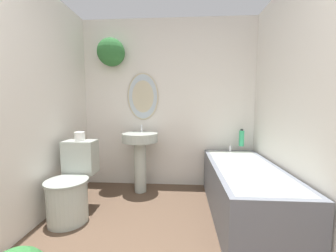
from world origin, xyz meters
The scene contains 8 objects.
wall_back centered at (-0.11, 2.67, 1.30)m, with size 2.57×0.38×2.40m.
wall_left centered at (-1.26, 1.33, 1.20)m, with size 0.06×2.78×2.40m.
wall_right centered at (1.26, 1.33, 1.20)m, with size 0.06×2.78×2.40m.
toilet centered at (-0.96, 1.69, 0.33)m, with size 0.42×0.62×0.79m.
pedestal_sink centered at (-0.37, 2.38, 0.59)m, with size 0.48×0.48×0.91m.
bathtub centered at (0.87, 1.82, 0.29)m, with size 0.68×1.58×0.63m.
shampoo_bottle centered at (1.02, 2.52, 0.74)m, with size 0.07×0.07×0.24m.
toilet_paper_roll centered at (-0.96, 1.90, 0.84)m, with size 0.11×0.11×0.10m.
Camera 1 is at (0.19, -0.33, 1.19)m, focal length 22.00 mm.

